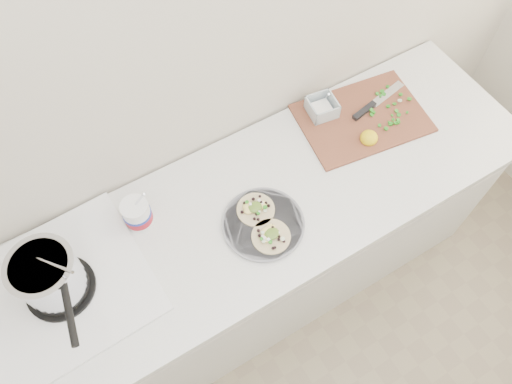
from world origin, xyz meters
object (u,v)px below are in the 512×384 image
taco_plate (263,223)px  stove (54,281)px  cutboard (359,115)px  tub (137,213)px

taco_plate → stove: bearing=169.0°
cutboard → stove: bearing=-168.2°
stove → cutboard: 1.28m
stove → taco_plate: 0.71m
taco_plate → tub: 0.44m
taco_plate → tub: (-0.37, 0.24, 0.05)m
stove → tub: bearing=14.7°
stove → cutboard: (1.28, 0.08, -0.07)m
stove → cutboard: bearing=1.4°
taco_plate → tub: bearing=147.3°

